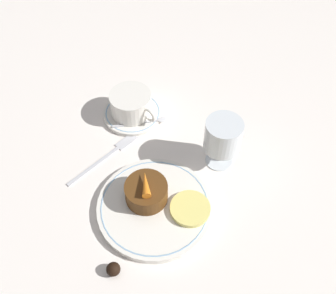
# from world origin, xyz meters

# --- Properties ---
(ground_plane) EXTENTS (3.00, 3.00, 0.00)m
(ground_plane) POSITION_xyz_m (0.00, 0.00, 0.00)
(ground_plane) COLOR white
(dinner_plate) EXTENTS (0.22, 0.22, 0.01)m
(dinner_plate) POSITION_xyz_m (-0.02, -0.04, 0.01)
(dinner_plate) COLOR white
(dinner_plate) RESTS_ON ground_plane
(saucer) EXTENTS (0.14, 0.14, 0.01)m
(saucer) POSITION_xyz_m (-0.22, 0.11, 0.01)
(saucer) COLOR white
(saucer) RESTS_ON ground_plane
(coffee_cup) EXTENTS (0.12, 0.09, 0.05)m
(coffee_cup) POSITION_xyz_m (-0.22, 0.11, 0.04)
(coffee_cup) COLOR white
(coffee_cup) RESTS_ON saucer
(spoon) EXTENTS (0.08, 0.10, 0.00)m
(spoon) POSITION_xyz_m (-0.18, 0.10, 0.01)
(spoon) COLOR silver
(spoon) RESTS_ON saucer
(wine_glass) EXTENTS (0.07, 0.07, 0.12)m
(wine_glass) POSITION_xyz_m (0.01, 0.13, 0.08)
(wine_glass) COLOR silver
(wine_glass) RESTS_ON ground_plane
(fork) EXTENTS (0.03, 0.19, 0.01)m
(fork) POSITION_xyz_m (-0.18, -0.01, 0.00)
(fork) COLOR silver
(fork) RESTS_ON ground_plane
(dessert_cake) EXTENTS (0.08, 0.08, 0.04)m
(dessert_cake) POSITION_xyz_m (-0.04, -0.04, 0.03)
(dessert_cake) COLOR #563314
(dessert_cake) RESTS_ON dinner_plate
(carrot_garnish) EXTENTS (0.05, 0.05, 0.02)m
(carrot_garnish) POSITION_xyz_m (-0.04, -0.04, 0.06)
(carrot_garnish) COLOR orange
(carrot_garnish) RESTS_ON dessert_cake
(pineapple_slice) EXTENTS (0.08, 0.08, 0.01)m
(pineapple_slice) POSITION_xyz_m (0.04, -0.01, 0.02)
(pineapple_slice) COLOR #EFE075
(pineapple_slice) RESTS_ON dinner_plate
(chocolate_truffle) EXTENTS (0.03, 0.03, 0.03)m
(chocolate_truffle) POSITION_xyz_m (0.01, -0.18, 0.01)
(chocolate_truffle) COLOR black
(chocolate_truffle) RESTS_ON ground_plane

